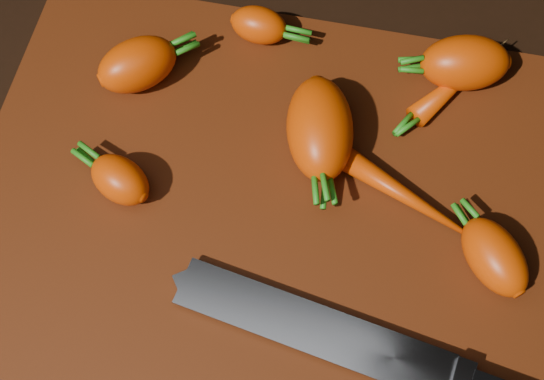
# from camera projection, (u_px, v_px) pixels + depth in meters

# --- Properties ---
(ground) EXTENTS (2.00, 2.00, 0.01)m
(ground) POSITION_uv_depth(u_px,v_px,m) (270.00, 219.00, 0.63)
(ground) COLOR black
(cutting_board) EXTENTS (0.50, 0.40, 0.01)m
(cutting_board) POSITION_uv_depth(u_px,v_px,m) (270.00, 213.00, 0.62)
(cutting_board) COLOR #5D2309
(cutting_board) RESTS_ON ground
(carrot_0) EXTENTS (0.08, 0.08, 0.05)m
(carrot_0) POSITION_uv_depth(u_px,v_px,m) (137.00, 65.00, 0.65)
(carrot_0) COLOR #C93800
(carrot_0) RESTS_ON cutting_board
(carrot_1) EXTENTS (0.06, 0.06, 0.04)m
(carrot_1) POSITION_uv_depth(u_px,v_px,m) (120.00, 180.00, 0.61)
(carrot_1) COLOR #C93800
(carrot_1) RESTS_ON cutting_board
(carrot_2) EXTENTS (0.08, 0.11, 0.06)m
(carrot_2) POSITION_uv_depth(u_px,v_px,m) (320.00, 128.00, 0.62)
(carrot_2) COLOR #C93800
(carrot_2) RESTS_ON cutting_board
(carrot_3) EXTENTS (0.09, 0.07, 0.05)m
(carrot_3) POSITION_uv_depth(u_px,v_px,m) (465.00, 63.00, 0.65)
(carrot_3) COLOR #C93800
(carrot_3) RESTS_ON cutting_board
(carrot_4) EXTENTS (0.05, 0.04, 0.03)m
(carrot_4) POSITION_uv_depth(u_px,v_px,m) (259.00, 25.00, 0.68)
(carrot_4) COLOR #C93800
(carrot_4) RESTS_ON cutting_board
(carrot_5) EXTENTS (0.07, 0.08, 0.04)m
(carrot_5) POSITION_uv_depth(u_px,v_px,m) (494.00, 257.00, 0.58)
(carrot_5) COLOR #C93800
(carrot_5) RESTS_ON cutting_board
(carrot_6) EXTENTS (0.08, 0.09, 0.02)m
(carrot_6) POSITION_uv_depth(u_px,v_px,m) (454.00, 85.00, 0.66)
(carrot_6) COLOR #C93800
(carrot_6) RESTS_ON cutting_board
(carrot_7) EXTENTS (0.14, 0.08, 0.02)m
(carrot_7) POSITION_uv_depth(u_px,v_px,m) (393.00, 188.00, 0.61)
(carrot_7) COLOR #C93800
(carrot_7) RESTS_ON cutting_board
(knife) EXTENTS (0.35, 0.09, 0.02)m
(knife) POSITION_uv_depth(u_px,v_px,m) (340.00, 338.00, 0.56)
(knife) COLOR gray
(knife) RESTS_ON cutting_board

